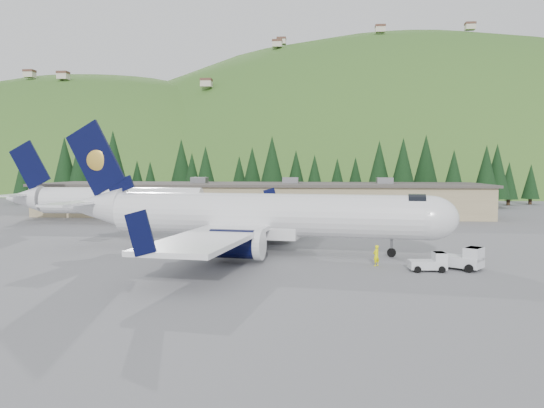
{
  "coord_description": "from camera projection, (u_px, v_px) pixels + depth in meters",
  "views": [
    {
      "loc": [
        5.05,
        -47.6,
        7.76
      ],
      "look_at": [
        0.0,
        6.0,
        4.0
      ],
      "focal_mm": 35.0,
      "sensor_mm": 36.0,
      "label": 1
    }
  ],
  "objects": [
    {
      "name": "ground",
      "position": [
        266.0,
        252.0,
        48.29
      ],
      "size": [
        600.0,
        600.0,
        0.0
      ],
      "primitive_type": "plane",
      "color": "slate"
    },
    {
      "name": "airliner",
      "position": [
        254.0,
        216.0,
        48.3
      ],
      "size": [
        37.24,
        35.06,
        12.36
      ],
      "rotation": [
        0.0,
        0.0,
        -0.14
      ],
      "color": "white",
      "rests_on": "ground"
    },
    {
      "name": "second_airliner",
      "position": [
        101.0,
        200.0,
        72.24
      ],
      "size": [
        27.5,
        11.0,
        10.05
      ],
      "color": "white",
      "rests_on": "ground"
    },
    {
      "name": "baggage_tug_a",
      "position": [
        431.0,
        263.0,
        39.52
      ],
      "size": [
        2.75,
        1.77,
        1.42
      ],
      "rotation": [
        0.0,
        0.0,
        0.07
      ],
      "color": "silver",
      "rests_on": "ground"
    },
    {
      "name": "baggage_tug_b",
      "position": [
        463.0,
        259.0,
        40.07
      ],
      "size": [
        3.68,
        3.29,
        1.77
      ],
      "rotation": [
        0.0,
        0.0,
        -0.62
      ],
      "color": "silver",
      "rests_on": "ground"
    },
    {
      "name": "terminal_building",
      "position": [
        260.0,
        199.0,
        86.31
      ],
      "size": [
        71.0,
        17.0,
        6.1
      ],
      "color": "#978763",
      "rests_on": "ground"
    },
    {
      "name": "ramp_worker",
      "position": [
        376.0,
        256.0,
        41.54
      ],
      "size": [
        0.71,
        0.7,
        1.65
      ],
      "primitive_type": "imported",
      "rotation": [
        0.0,
        0.0,
        3.92
      ],
      "color": "#FFFE02",
      "rests_on": "ground"
    },
    {
      "name": "tree_line",
      "position": [
        259.0,
        170.0,
        108.67
      ],
      "size": [
        111.94,
        17.62,
        14.13
      ],
      "color": "black",
      "rests_on": "ground"
    },
    {
      "name": "hills",
      "position": [
        421.0,
        355.0,
        255.04
      ],
      "size": [
        614.0,
        330.0,
        300.0
      ],
      "color": "#27511F",
      "rests_on": "ground"
    }
  ]
}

